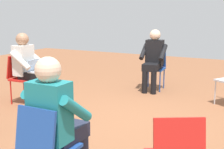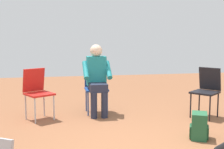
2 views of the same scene
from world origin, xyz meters
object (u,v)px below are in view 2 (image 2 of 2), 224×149
(chair_south, at_px, (96,85))
(backpack_near_laptop_user, at_px, (199,128))
(chair_southwest, at_px, (207,88))
(person_in_teal, at_px, (97,76))
(chair_southeast, at_px, (37,90))

(chair_south, xyz_separation_m, backpack_near_laptop_user, (-1.18, 1.73, -0.34))
(chair_south, distance_m, chair_southwest, 1.95)
(chair_south, relative_size, person_in_teal, 0.69)
(chair_southwest, height_order, person_in_teal, person_in_teal)
(chair_south, relative_size, chair_southwest, 1.00)
(backpack_near_laptop_user, bearing_deg, chair_south, -55.54)
(chair_southeast, distance_m, backpack_near_laptop_user, 2.66)
(chair_south, distance_m, backpack_near_laptop_user, 2.12)
(backpack_near_laptop_user, bearing_deg, chair_southwest, -121.31)
(chair_south, relative_size, chair_southeast, 1.00)
(chair_southeast, bearing_deg, person_in_teal, 156.76)
(backpack_near_laptop_user, bearing_deg, person_in_teal, -52.75)
(chair_southwest, xyz_separation_m, person_in_teal, (1.83, -0.50, 0.20))
(chair_southwest, height_order, backpack_near_laptop_user, chair_southwest)
(chair_south, relative_size, backpack_near_laptop_user, 2.36)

